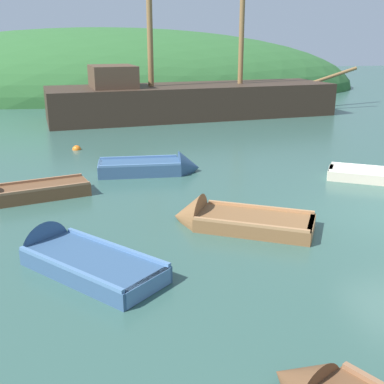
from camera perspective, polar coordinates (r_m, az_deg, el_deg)
The scene contains 7 objects.
shore_hill at distance 41.30m, azimuth -10.05°, elevation 11.84°, with size 42.86×20.83×9.97m, color #2D602D.
sailing_ship at distance 26.73m, azimuth -0.23°, elevation 10.30°, with size 18.32×5.83×13.34m.
rowboat_outer_left at distance 13.74m, azimuth -19.19°, elevation -0.37°, with size 3.20×1.72×0.95m.
rowboat_near_dock at distance 15.57m, azimuth -4.37°, elevation 2.77°, with size 3.32×1.35×1.12m.
rowboat_center at distance 9.65m, azimuth -14.20°, elevation -7.77°, with size 3.21×3.43×1.17m.
rowboat_portside at distance 11.21m, azimuth 4.38°, elevation -3.59°, with size 3.45×2.70×1.22m.
buoy_orange at distance 19.39m, azimuth -13.57°, elevation 4.93°, with size 0.34×0.34×0.34m, color orange.
Camera 1 is at (-7.36, -9.56, 4.20)m, focal length 44.77 mm.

